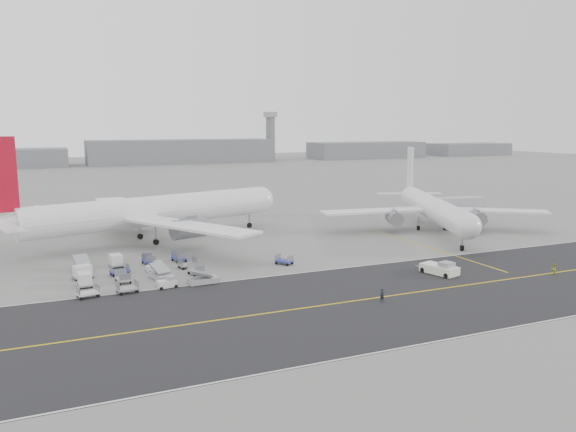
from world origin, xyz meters
name	(u,v)px	position (x,y,z in m)	size (l,w,h in m)	color
ground	(296,270)	(0.00, 0.00, 0.00)	(700.00, 700.00, 0.00)	gray
taxiway	(384,297)	(5.02, -17.98, 0.01)	(220.00, 59.00, 0.03)	#272729
horizon_buildings	(166,163)	(30.00, 260.00, 0.00)	(520.00, 28.00, 28.00)	slate
control_tower	(270,135)	(100.00, 265.00, 16.25)	(7.00, 7.00, 31.25)	slate
airliner_a	(149,211)	(-18.00, 31.57, 6.11)	(59.97, 58.71, 21.22)	white
airliner_b	(433,208)	(41.42, 19.09, 5.04)	(47.16, 48.12, 17.45)	white
pushback_tug	(440,269)	(19.47, -11.56, 0.90)	(4.19, 7.73, 2.18)	white
jet_bridge	(455,205)	(52.40, 25.00, 4.36)	(16.78, 5.23, 6.26)	gray
gse_cluster	(140,277)	(-23.87, 5.43, 0.00)	(24.10, 23.22, 2.20)	#9F9FA4
stray_dolly	(284,264)	(-0.45, 3.94, 0.00)	(1.71, 2.78, 1.71)	silver
ground_crew_a	(382,295)	(3.56, -19.81, 0.91)	(0.67, 0.44, 1.83)	black
ground_crew_b	(553,269)	(35.81, -18.51, 0.86)	(0.84, 0.65, 1.72)	#AABA15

